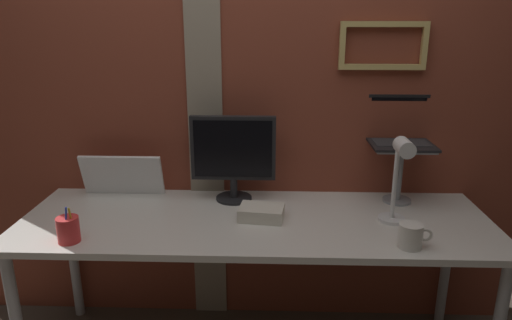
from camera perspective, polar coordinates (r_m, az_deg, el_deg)
brick_wall_back at (r=2.39m, az=-2.23°, el=8.95°), size 3.04×0.16×2.56m
desk at (r=2.17m, az=-0.09°, el=-8.78°), size 2.15×0.71×0.74m
monitor at (r=2.28m, az=-2.82°, el=0.93°), size 0.42×0.18×0.43m
laptop_stand at (r=2.37m, az=17.31°, el=-0.60°), size 0.28×0.22×0.29m
laptop at (r=2.40m, az=17.20°, el=3.55°), size 0.30×0.30×0.23m
whiteboard_panel at (r=2.46m, az=-16.13°, el=-1.83°), size 0.41×0.08×0.22m
desk_lamp at (r=2.07m, az=17.23°, el=-1.38°), size 0.12×0.20×0.40m
pen_cup at (r=2.06m, az=-22.10°, el=-7.93°), size 0.09×0.09×0.16m
coffee_mug at (r=1.97m, az=18.53°, el=-8.83°), size 0.14×0.10×0.10m
paper_clutter_stack at (r=2.12m, az=0.69°, el=-6.50°), size 0.22×0.16×0.06m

